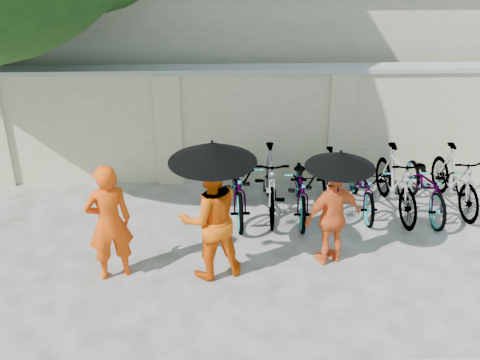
{
  "coord_description": "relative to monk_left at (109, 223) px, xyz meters",
  "views": [
    {
      "loc": [
        -0.06,
        -6.64,
        4.95
      ],
      "look_at": [
        0.17,
        0.93,
        1.1
      ],
      "focal_mm": 45.0,
      "sensor_mm": 36.0,
      "label": 1
    }
  ],
  "objects": [
    {
      "name": "ground",
      "position": [
        1.59,
        -0.25,
        -0.84
      ],
      "size": [
        80.0,
        80.0,
        0.0
      ],
      "primitive_type": "plane",
      "color": "silver"
    },
    {
      "name": "compound_wall",
      "position": [
        2.59,
        2.95,
        0.16
      ],
      "size": [
        20.0,
        0.3,
        2.0
      ],
      "primitive_type": "cube",
      "color": "beige",
      "rests_on": "ground"
    },
    {
      "name": "building_behind",
      "position": [
        3.59,
        6.75,
        0.76
      ],
      "size": [
        14.0,
        6.0,
        3.2
      ],
      "primitive_type": "cube",
      "color": "beige",
      "rests_on": "ground"
    },
    {
      "name": "monk_left",
      "position": [
        0.0,
        0.0,
        0.0
      ],
      "size": [
        0.71,
        0.59,
        1.68
      ],
      "primitive_type": "imported",
      "rotation": [
        0.0,
        0.0,
        3.49
      ],
      "color": "#FF4D0A",
      "rests_on": "ground"
    },
    {
      "name": "monk_center",
      "position": [
        1.34,
        0.01,
        0.04
      ],
      "size": [
        1.01,
        0.89,
        1.76
      ],
      "primitive_type": "imported",
      "rotation": [
        0.0,
        0.0,
        3.44
      ],
      "color": "#F35C09",
      "rests_on": "ground"
    },
    {
      "name": "parasol_center",
      "position": [
        1.39,
        -0.07,
        1.04
      ],
      "size": [
        1.13,
        1.13,
        1.01
      ],
      "color": "black",
      "rests_on": "ground"
    },
    {
      "name": "monk_right",
      "position": [
        3.04,
        0.25,
        -0.11
      ],
      "size": [
        0.92,
        0.64,
        1.46
      ],
      "primitive_type": "imported",
      "rotation": [
        0.0,
        0.0,
        3.51
      ],
      "color": "orange",
      "rests_on": "ground"
    },
    {
      "name": "parasol_right",
      "position": [
        3.06,
        0.17,
        0.8
      ],
      "size": [
        0.93,
        0.93,
        0.92
      ],
      "color": "black",
      "rests_on": "ground"
    },
    {
      "name": "bike_0",
      "position": [
        1.77,
        1.71,
        -0.33
      ],
      "size": [
        0.75,
        1.97,
        1.03
      ],
      "primitive_type": "imported",
      "rotation": [
        0.0,
        0.0,
        0.03
      ],
      "color": "slate",
      "rests_on": "ground"
    },
    {
      "name": "bike_1",
      "position": [
        2.28,
        1.7,
        -0.3
      ],
      "size": [
        0.55,
        1.81,
        1.08
      ],
      "primitive_type": "imported",
      "rotation": [
        0.0,
        0.0,
        -0.02
      ],
      "color": "slate",
      "rests_on": "ground"
    },
    {
      "name": "bike_2",
      "position": [
        2.79,
        1.64,
        -0.37
      ],
      "size": [
        0.72,
        1.81,
        0.94
      ],
      "primitive_type": "imported",
      "rotation": [
        0.0,
        0.0,
        -0.06
      ],
      "color": "slate",
      "rests_on": "ground"
    },
    {
      "name": "bike_3",
      "position": [
        3.29,
        1.85,
        -0.37
      ],
      "size": [
        0.47,
        1.59,
        0.95
      ],
      "primitive_type": "imported",
      "rotation": [
        0.0,
        0.0,
        0.01
      ],
      "color": "slate",
      "rests_on": "ground"
    },
    {
      "name": "bike_4",
      "position": [
        3.8,
        1.75,
        -0.4
      ],
      "size": [
        0.6,
        1.68,
        0.88
      ],
      "primitive_type": "imported",
      "rotation": [
        0.0,
        0.0,
        0.01
      ],
      "color": "slate",
      "rests_on": "ground"
    },
    {
      "name": "bike_5",
      "position": [
        4.31,
        1.65,
        -0.3
      ],
      "size": [
        0.69,
        1.84,
        1.08
      ],
      "primitive_type": "imported",
      "rotation": [
        0.0,
        0.0,
        0.1
      ],
      "color": "slate",
      "rests_on": "ground"
    },
    {
      "name": "bike_6",
      "position": [
        4.82,
        1.66,
        -0.37
      ],
      "size": [
        0.7,
        1.82,
        0.94
      ],
      "primitive_type": "imported",
      "rotation": [
        0.0,
        0.0,
        0.04
      ],
      "color": "slate",
      "rests_on": "ground"
    },
    {
      "name": "bike_7",
      "position": [
        5.33,
        1.79,
        -0.33
      ],
      "size": [
        0.66,
        1.74,
        1.02
      ],
      "primitive_type": "imported",
      "rotation": [
        0.0,
        0.0,
        0.11
      ],
      "color": "slate",
      "rests_on": "ground"
    }
  ]
}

